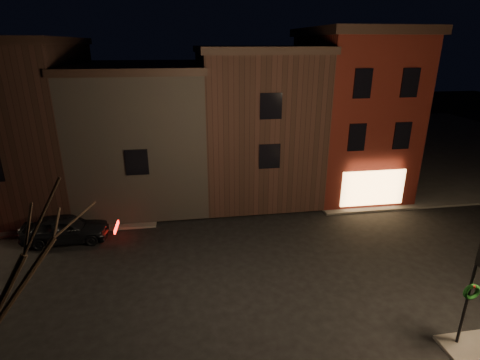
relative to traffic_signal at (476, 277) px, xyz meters
name	(u,v)px	position (x,y,z in m)	size (l,w,h in m)	color
ground	(262,270)	(-5.60, 5.51, -2.81)	(120.00, 120.00, 0.00)	black
sidewalk_far_right	(412,143)	(14.40, 25.51, -2.75)	(30.00, 30.00, 0.12)	#2D2B28
corner_building	(351,111)	(2.40, 14.98, 2.59)	(6.50, 8.50, 10.50)	#4A130D
row_building_a	(253,120)	(-4.10, 16.01, 2.03)	(7.30, 10.30, 9.40)	black
row_building_b	(144,130)	(-11.35, 16.01, 1.53)	(7.80, 10.30, 8.40)	black
row_building_c	(22,122)	(-18.60, 16.01, 2.28)	(7.30, 10.30, 9.90)	black
traffic_signal	(476,277)	(0.00, 0.00, 0.00)	(0.58, 0.38, 4.05)	black
parked_car_a	(66,228)	(-15.07, 9.70, -2.09)	(1.70, 4.22, 1.44)	black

